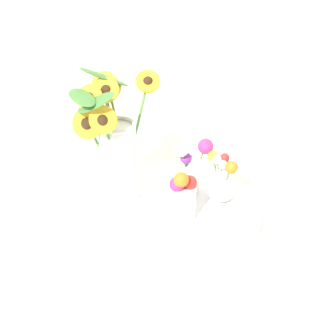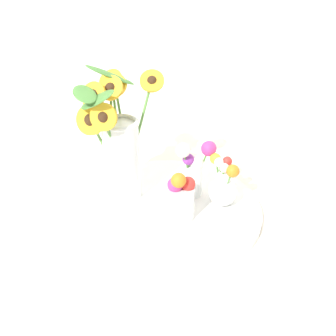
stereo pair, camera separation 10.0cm
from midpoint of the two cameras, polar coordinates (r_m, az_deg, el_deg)
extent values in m
plane|color=silver|center=(1.06, 2.12, -7.30)|extent=(6.00, 6.00, 0.00)
cylinder|color=white|center=(1.07, 2.69, -6.08)|extent=(0.51, 0.51, 0.02)
cylinder|color=silver|center=(1.06, -4.00, 0.93)|extent=(0.10, 0.10, 0.22)
torus|color=silver|center=(1.01, -4.23, 6.55)|extent=(0.10, 0.10, 0.01)
cylinder|color=#568E42|center=(1.04, -5.34, 4.83)|extent=(0.01, 0.03, 0.24)
cylinder|color=gold|center=(1.00, -5.49, 11.44)|extent=(0.07, 0.05, 0.06)
sphere|color=#382314|center=(1.00, -5.49, 11.44)|extent=(0.03, 0.03, 0.03)
cylinder|color=#568E42|center=(1.05, -6.16, 2.06)|extent=(0.05, 0.05, 0.20)
cylinder|color=gold|center=(0.99, -8.35, 6.86)|extent=(0.09, 0.04, 0.09)
sphere|color=#382314|center=(0.99, -8.35, 6.86)|extent=(0.03, 0.03, 0.03)
cylinder|color=#568E42|center=(1.07, -4.62, 5.65)|extent=(0.06, 0.09, 0.23)
cylinder|color=gold|center=(1.07, -5.63, 12.60)|extent=(0.07, 0.06, 0.06)
sphere|color=#382314|center=(1.07, -5.63, 12.60)|extent=(0.03, 0.03, 0.03)
cylinder|color=#568E42|center=(1.02, -4.80, 2.21)|extent=(0.02, 0.08, 0.22)
cylinder|color=gold|center=(0.94, -6.32, 7.30)|extent=(0.07, 0.03, 0.07)
sphere|color=#382314|center=(0.94, -6.32, 7.30)|extent=(0.03, 0.03, 0.03)
cylinder|color=#568E42|center=(1.02, -5.47, 3.37)|extent=(0.08, 0.01, 0.25)
cylinder|color=gold|center=(0.99, -7.90, 10.40)|extent=(0.08, 0.05, 0.08)
sphere|color=#382314|center=(0.99, -7.90, 10.40)|extent=(0.03, 0.03, 0.03)
cylinder|color=#568E42|center=(1.06, -3.84, 5.32)|extent=(0.05, 0.05, 0.23)
cylinder|color=gold|center=(1.05, -4.95, 11.76)|extent=(0.08, 0.05, 0.07)
sphere|color=#382314|center=(1.05, -4.95, 11.76)|extent=(0.03, 0.03, 0.03)
cylinder|color=#568E42|center=(1.03, -1.58, 4.88)|extent=(0.06, 0.07, 0.26)
cylinder|color=gold|center=(1.00, 0.59, 12.49)|extent=(0.07, 0.05, 0.06)
sphere|color=#382314|center=(1.00, 0.59, 12.49)|extent=(0.03, 0.03, 0.03)
ellipsoid|color=#477F38|center=(0.95, -9.04, 10.54)|extent=(0.11, 0.13, 0.02)
ellipsoid|color=#477F38|center=(0.94, -7.39, 9.63)|extent=(0.14, 0.13, 0.09)
ellipsoid|color=#477F38|center=(1.03, -5.57, 13.23)|extent=(0.14, 0.12, 0.07)
cylinder|color=white|center=(1.00, 4.63, -5.25)|extent=(0.07, 0.07, 0.09)
cylinder|color=#4C8438|center=(1.00, 5.21, -4.41)|extent=(0.02, 0.01, 0.08)
sphere|color=red|center=(0.98, 5.81, -2.44)|extent=(0.04, 0.04, 0.04)
cylinder|color=#4C8438|center=(0.99, 3.94, -4.26)|extent=(0.01, 0.01, 0.07)
sphere|color=#C6337A|center=(0.97, 3.98, -2.50)|extent=(0.04, 0.04, 0.04)
cylinder|color=#4C8438|center=(0.99, 4.44, -3.82)|extent=(0.01, 0.03, 0.09)
sphere|color=orange|center=(0.95, 4.55, -1.88)|extent=(0.04, 0.04, 0.04)
sphere|color=white|center=(1.07, 10.63, -3.47)|extent=(0.08, 0.08, 0.08)
cylinder|color=white|center=(1.05, 10.87, -1.30)|extent=(0.04, 0.04, 0.02)
cylinder|color=#4C8438|center=(1.05, 10.35, -2.51)|extent=(0.02, 0.02, 0.10)
sphere|color=white|center=(1.03, 10.96, -0.07)|extent=(0.02, 0.02, 0.02)
cylinder|color=#4C8438|center=(1.06, 10.49, -1.60)|extent=(0.03, 0.01, 0.10)
sphere|color=white|center=(1.04, 10.17, 0.75)|extent=(0.03, 0.03, 0.03)
cylinder|color=#4C8438|center=(1.07, 10.10, -1.30)|extent=(0.03, 0.01, 0.10)
sphere|color=yellow|center=(1.05, 9.62, 1.27)|extent=(0.03, 0.03, 0.03)
cylinder|color=#4C8438|center=(1.05, 11.26, -2.46)|extent=(0.03, 0.01, 0.09)
sphere|color=orange|center=(1.02, 12.17, -0.50)|extent=(0.03, 0.03, 0.03)
cylinder|color=#4C8438|center=(1.06, 10.97, -1.91)|extent=(0.01, 0.03, 0.10)
sphere|color=red|center=(1.05, 11.32, 0.90)|extent=(0.03, 0.03, 0.03)
cylinder|color=white|center=(1.10, 6.14, -1.71)|extent=(0.06, 0.06, 0.09)
cylinder|color=#4C8438|center=(1.06, 5.59, -0.11)|extent=(0.03, 0.03, 0.12)
sphere|color=white|center=(1.02, 5.02, 2.50)|extent=(0.04, 0.04, 0.04)
cylinder|color=#4C8438|center=(1.08, 5.70, -0.99)|extent=(0.01, 0.02, 0.10)
sphere|color=purple|center=(1.05, 5.71, 1.18)|extent=(0.03, 0.03, 0.03)
cylinder|color=#4C8438|center=(1.08, 7.55, 0.11)|extent=(0.04, 0.01, 0.11)
sphere|color=#C6337A|center=(1.05, 8.66, 2.73)|extent=(0.04, 0.04, 0.04)
cylinder|color=#4C8438|center=(1.09, 6.34, -0.93)|extent=(0.02, 0.02, 0.08)
sphere|color=white|center=(1.06, 6.86, 0.70)|extent=(0.04, 0.04, 0.04)
camera|label=1|loc=(0.05, -87.14, 1.67)|focal=42.00mm
camera|label=2|loc=(0.05, 92.86, -1.67)|focal=42.00mm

